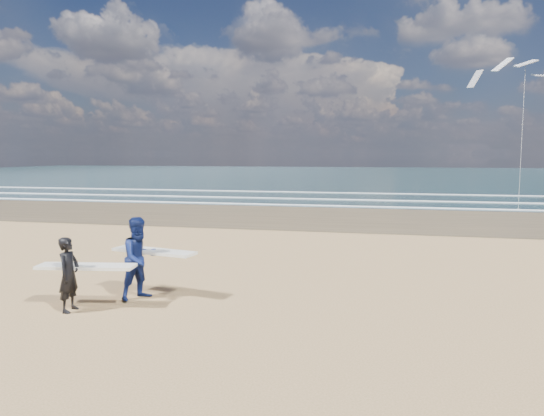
# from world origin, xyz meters

# --- Properties ---
(ocean) EXTENTS (220.00, 100.00, 0.02)m
(ocean) POSITION_xyz_m (20.00, 72.00, 0.01)
(ocean) COLOR #183336
(ocean) RESTS_ON ground
(surfer_near) EXTENTS (2.25, 1.09, 1.66)m
(surfer_near) POSITION_xyz_m (-1.56, -0.06, 0.85)
(surfer_near) COLOR black
(surfer_near) RESTS_ON ground
(surfer_far) EXTENTS (2.26, 1.44, 1.98)m
(surfer_far) POSITION_xyz_m (-0.50, 1.11, 1.00)
(surfer_far) COLOR #0E1A4E
(surfer_far) RESTS_ON ground
(kite_1) EXTENTS (6.56, 4.82, 10.86)m
(kite_1) POSITION_xyz_m (14.28, 25.76, 6.28)
(kite_1) COLOR slate
(kite_1) RESTS_ON ground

